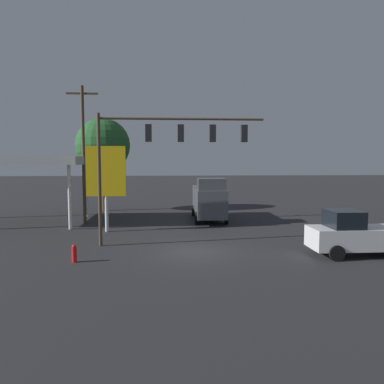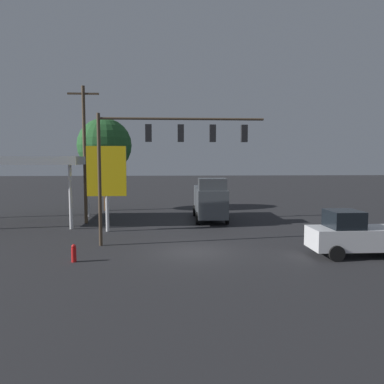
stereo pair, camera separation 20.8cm
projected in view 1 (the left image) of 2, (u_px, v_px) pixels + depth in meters
name	position (u px, v px, depth m)	size (l,w,h in m)	color
ground_plane	(195.00, 252.00, 20.43)	(200.00, 200.00, 0.00)	#262628
traffic_signal_assembly	(165.00, 145.00, 21.62)	(9.63, 0.43, 7.66)	#473828
utility_pole	(83.00, 152.00, 29.10)	(2.40, 0.26, 10.69)	#473828
gas_station_canopy	(27.00, 161.00, 29.31)	(9.11, 7.16, 5.26)	#B2B7BC
price_sign	(106.00, 173.00, 25.80)	(2.70, 0.27, 5.95)	silver
pickup_parked	(357.00, 235.00, 19.52)	(5.20, 2.27, 2.40)	silver
delivery_truck	(209.00, 200.00, 31.05)	(2.66, 6.84, 3.58)	#474C51
street_tree	(103.00, 145.00, 36.47)	(5.26, 5.26, 9.06)	#4C331E
fire_hydrant	(74.00, 253.00, 18.28)	(0.24, 0.24, 0.88)	red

